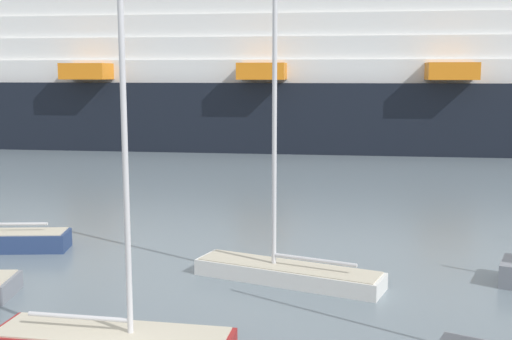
% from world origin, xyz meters
% --- Properties ---
extents(sailboat_1, '(6.21, 1.93, 9.73)m').
position_xyz_m(sailboat_1, '(-0.56, 2.40, 0.48)').
color(sailboat_1, maroon).
rests_on(sailboat_1, ground_plane).
extents(sailboat_4, '(6.82, 2.97, 10.80)m').
position_xyz_m(sailboat_4, '(2.80, 9.23, 0.53)').
color(sailboat_4, white).
rests_on(sailboat_4, ground_plane).
extents(cruise_ship, '(115.60, 24.91, 22.37)m').
position_xyz_m(cruise_ship, '(-5.99, 51.61, 7.20)').
color(cruise_ship, black).
rests_on(cruise_ship, ground_plane).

